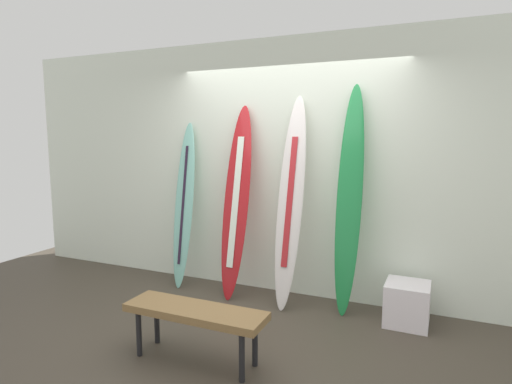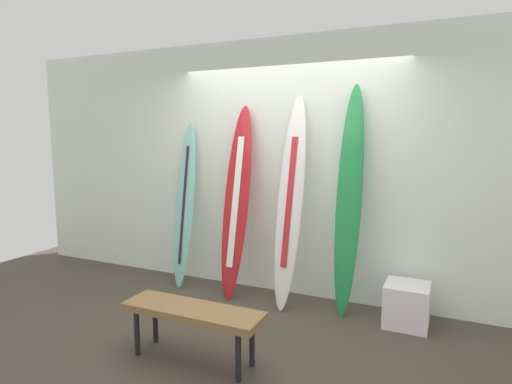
{
  "view_description": "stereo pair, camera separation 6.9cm",
  "coord_description": "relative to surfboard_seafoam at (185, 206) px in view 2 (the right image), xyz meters",
  "views": [
    {
      "loc": [
        1.52,
        -3.13,
        1.76
      ],
      "look_at": [
        -0.26,
        0.95,
        1.16
      ],
      "focal_mm": 29.48,
      "sensor_mm": 36.0,
      "label": 1
    },
    {
      "loc": [
        1.58,
        -3.1,
        1.76
      ],
      "look_at": [
        -0.26,
        0.95,
        1.16
      ],
      "focal_mm": 29.48,
      "sensor_mm": 36.0,
      "label": 2
    }
  ],
  "objects": [
    {
      "name": "surfboard_crimson",
      "position": [
        0.7,
        -0.04,
        0.11
      ],
      "size": [
        0.3,
        0.5,
        2.09
      ],
      "color": "#B01A1F",
      "rests_on": "ground"
    },
    {
      "name": "wall_back",
      "position": [
        1.18,
        0.34,
        0.46
      ],
      "size": [
        7.2,
        0.2,
        2.8
      ],
      "primitive_type": "cube",
      "color": "silver",
      "rests_on": "ground"
    },
    {
      "name": "display_block_left",
      "position": [
        2.5,
        -0.09,
        -0.74
      ],
      "size": [
        0.4,
        0.4,
        0.4
      ],
      "color": "white",
      "rests_on": "ground"
    },
    {
      "name": "surfboard_emerald",
      "position": [
        1.91,
        -0.0,
        0.18
      ],
      "size": [
        0.27,
        0.4,
        2.26
      ],
      "color": "#208442",
      "rests_on": "ground"
    },
    {
      "name": "bench",
      "position": [
        1.03,
        -1.44,
        -0.56
      ],
      "size": [
        1.14,
        0.33,
        0.43
      ],
      "color": "olive",
      "rests_on": "ground"
    },
    {
      "name": "ground",
      "position": [
        1.18,
        -0.96,
        -0.96
      ],
      "size": [
        8.0,
        8.0,
        0.04
      ],
      "primitive_type": "cube",
      "color": "#41392E"
    },
    {
      "name": "surfboard_seafoam",
      "position": [
        0.0,
        0.0,
        0.0
      ],
      "size": [
        0.25,
        0.41,
        1.91
      ],
      "color": "#7CC1B1",
      "rests_on": "ground"
    },
    {
      "name": "surfboard_ivory",
      "position": [
        1.33,
        -0.06,
        0.14
      ],
      "size": [
        0.29,
        0.55,
        2.17
      ],
      "color": "silver",
      "rests_on": "ground"
    }
  ]
}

